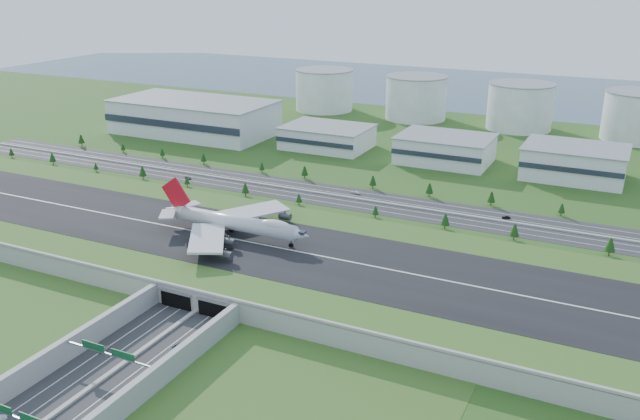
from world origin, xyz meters
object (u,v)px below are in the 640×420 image
at_px(car_4, 188,178).
at_px(car_7, 355,192).
at_px(fuel_tank_a, 324,90).
at_px(car_2, 179,346).
at_px(boeing_747, 234,222).
at_px(car_0, 103,349).
at_px(car_5, 506,217).

bearing_deg(car_4, car_7, -64.08).
bearing_deg(fuel_tank_a, car_2, -71.27).
xyz_separation_m(fuel_tank_a, boeing_747, (103.15, -306.74, -2.89)).
relative_size(fuel_tank_a, boeing_747, 0.66).
height_order(car_0, car_2, car_0).
bearing_deg(car_2, car_5, -97.70).
distance_m(boeing_747, car_7, 102.46).
bearing_deg(fuel_tank_a, car_4, -85.70).
height_order(car_2, car_7, car_7).
height_order(boeing_747, car_5, boeing_747).
xyz_separation_m(boeing_747, car_0, (5.26, -89.05, -13.79)).
distance_m(car_2, car_4, 194.18).
bearing_deg(boeing_747, fuel_tank_a, 108.59).
xyz_separation_m(fuel_tank_a, car_4, (16.90, -224.86, -16.56)).
relative_size(car_0, car_2, 0.86).
distance_m(car_0, car_2, 25.05).
relative_size(fuel_tank_a, car_2, 10.54).
xyz_separation_m(car_4, car_5, (186.39, 15.21, -0.13)).
xyz_separation_m(car_5, car_7, (-84.78, 3.29, 0.11)).
height_order(fuel_tank_a, car_0, fuel_tank_a).
distance_m(fuel_tank_a, car_4, 226.10).
height_order(car_2, car_5, car_5).
bearing_deg(boeing_747, car_5, 44.11).
xyz_separation_m(car_0, car_7, (10.11, 189.43, 0.11)).
bearing_deg(car_7, car_5, 99.06).
relative_size(car_2, car_7, 0.86).
height_order(fuel_tank_a, car_5, fuel_tank_a).
relative_size(car_5, car_7, 0.76).
bearing_deg(car_4, fuel_tank_a, 19.90).
bearing_deg(car_7, fuel_tank_a, -138.85).
distance_m(fuel_tank_a, car_0, 410.71).
bearing_deg(car_4, car_5, -69.73).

